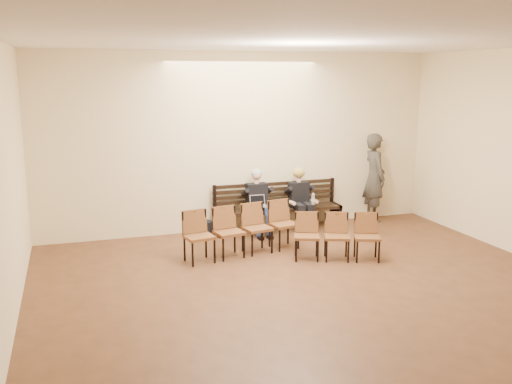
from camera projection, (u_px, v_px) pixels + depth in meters
ground at (361, 332)px, 6.92m from camera, size 10.00×10.00×0.00m
room_walls at (339, 117)px, 7.14m from camera, size 8.02×10.01×3.51m
bench at (279, 219)px, 11.40m from camera, size 2.60×0.90×0.45m
seated_man at (258, 203)px, 11.07m from camera, size 0.50×0.69×1.20m
seated_woman at (300, 202)px, 11.35m from camera, size 0.48×0.66×1.11m
laptop at (259, 208)px, 10.89m from camera, size 0.31×0.25×0.22m
water_bottle at (313, 205)px, 11.11m from camera, size 0.08×0.08×0.23m
bag at (204, 228)px, 11.05m from camera, size 0.41×0.35×0.26m
passerby at (375, 171)px, 11.99m from camera, size 0.56×0.81×2.14m
chair_row_front at (243, 231)px, 9.79m from camera, size 2.14×0.84×0.86m
chair_row_back at (337, 237)px, 9.53m from camera, size 1.48×0.91×0.79m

